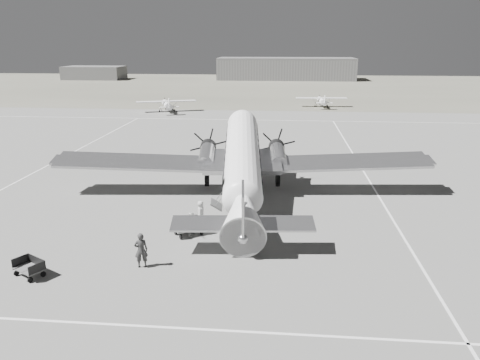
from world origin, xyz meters
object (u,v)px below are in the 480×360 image
(baggage_cart_near, at_px, (188,227))
(passenger, at_px, (201,212))
(ground_crew, at_px, (141,250))
(dc3_airliner, at_px, (242,164))
(shed_secondary, at_px, (94,73))
(light_plane_left, at_px, (167,106))
(ramp_agent, at_px, (192,224))
(baggage_cart_far, at_px, (29,268))
(hangar_main, at_px, (286,69))
(light_plane_right, at_px, (322,102))

(baggage_cart_near, bearing_deg, passenger, 43.73)
(ground_crew, bearing_deg, dc3_airliner, -129.43)
(shed_secondary, distance_m, dc3_airliner, 125.94)
(shed_secondary, bearing_deg, light_plane_left, -59.57)
(baggage_cart_near, height_order, ramp_agent, ramp_agent)
(baggage_cart_near, bearing_deg, baggage_cart_far, -174.94)
(hangar_main, xyz_separation_m, baggage_cart_near, (-6.16, -124.27, -2.79))
(light_plane_left, height_order, ramp_agent, light_plane_left)
(hangar_main, distance_m, passenger, 122.30)
(ground_crew, bearing_deg, hangar_main, -111.58)
(dc3_airliner, xyz_separation_m, ground_crew, (-4.37, -11.21, -1.86))
(shed_secondary, height_order, light_plane_left, shed_secondary)
(shed_secondary, bearing_deg, hangar_main, 4.76)
(shed_secondary, relative_size, ground_crew, 9.37)
(light_plane_right, relative_size, ground_crew, 4.82)
(baggage_cart_far, xyz_separation_m, ground_crew, (5.38, 1.55, 0.51))
(dc3_airliner, xyz_separation_m, passenger, (-2.35, -4.63, -2.08))
(dc3_airliner, xyz_separation_m, baggage_cart_far, (-9.76, -12.76, -2.37))
(ramp_agent, bearing_deg, hangar_main, -3.71)
(shed_secondary, relative_size, dc3_airliner, 0.61)
(dc3_airliner, height_order, ramp_agent, dc3_airliner)
(light_plane_right, xyz_separation_m, baggage_cart_near, (-12.56, -59.92, -0.45))
(dc3_airliner, relative_size, light_plane_right, 3.20)
(baggage_cart_near, xyz_separation_m, ground_crew, (-1.61, -4.44, 0.45))
(hangar_main, distance_m, ramp_agent, 124.54)
(ground_crew, bearing_deg, baggage_cart_near, -128.07)
(ground_crew, bearing_deg, baggage_cart_far, -2.10)
(passenger, bearing_deg, ground_crew, 166.84)
(light_plane_left, relative_size, ramp_agent, 6.65)
(shed_secondary, distance_m, baggage_cart_near, 130.87)
(ground_crew, height_order, passenger, ground_crew)
(hangar_main, height_order, shed_secondary, hangar_main)
(hangar_main, bearing_deg, baggage_cart_near, -92.84)
(hangar_main, bearing_deg, shed_secondary, -175.24)
(hangar_main, bearing_deg, baggage_cart_far, -95.77)
(ground_crew, xyz_separation_m, ramp_agent, (1.86, 4.34, -0.20))
(light_plane_left, height_order, ground_crew, light_plane_left)
(dc3_airliner, relative_size, baggage_cart_near, 16.49)
(light_plane_left, distance_m, light_plane_right, 27.86)
(baggage_cart_near, bearing_deg, ramp_agent, -57.19)
(hangar_main, height_order, passenger, hangar_main)
(light_plane_right, bearing_deg, shed_secondary, 134.57)
(light_plane_left, distance_m, ramp_agent, 53.42)
(shed_secondary, height_order, baggage_cart_far, shed_secondary)
(shed_secondary, xyz_separation_m, dc3_airliner, (56.60, -112.50, 0.82))
(light_plane_left, relative_size, baggage_cart_far, 6.31)
(light_plane_left, height_order, baggage_cart_far, light_plane_left)
(baggage_cart_near, relative_size, baggage_cart_far, 1.12)
(hangar_main, height_order, light_plane_left, hangar_main)
(baggage_cart_far, bearing_deg, hangar_main, 113.95)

